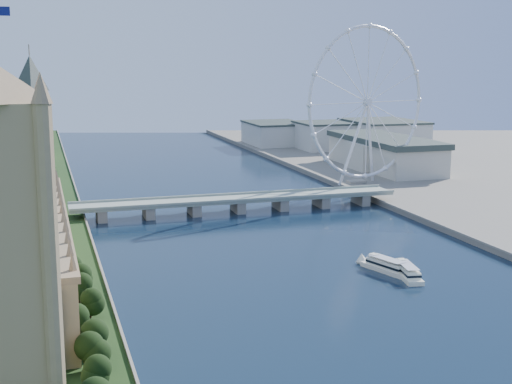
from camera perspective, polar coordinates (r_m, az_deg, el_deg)
name	(u,v)px	position (r m, az deg, el deg)	size (l,w,h in m)	color
tree_row	(91,353)	(235.48, -13.03, -12.41)	(8.57, 200.57, 21.69)	black
victoria_tower	(7,226)	(211.25, -19.28, -2.58)	(28.16, 28.16, 112.00)	tan
parliament_range	(39,247)	(331.26, -17.00, -4.24)	(24.00, 200.00, 70.00)	tan
big_ben	(33,120)	(430.34, -17.41, 5.55)	(20.02, 20.02, 110.00)	tan
westminster_bridge	(238,202)	(477.31, -1.47, -0.80)	(220.00, 22.00, 9.50)	gray
london_eye	(367,103)	(563.28, 8.89, 7.06)	(113.60, 39.12, 124.30)	silver
county_hall	(384,171)	(661.59, 10.20, 1.63)	(54.00, 144.00, 35.00)	beige
city_skyline	(207,142)	(734.58, -3.97, 3.97)	(505.00, 280.00, 32.00)	beige
tour_boat_near	(386,272)	(350.47, 10.40, -6.28)	(8.12, 31.67, 7.02)	silver
tour_boat_far	(407,277)	(343.23, 11.98, -6.70)	(7.82, 30.55, 6.76)	white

